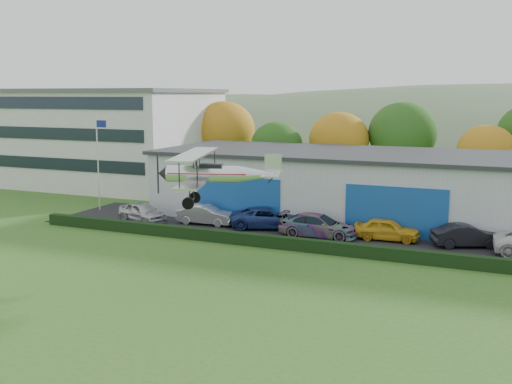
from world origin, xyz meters
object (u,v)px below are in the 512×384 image
at_px(flagpole, 99,155).
at_px(car_0, 143,212).
at_px(car_3, 318,225).
at_px(car_5, 467,236).
at_px(car_1, 206,215).
at_px(car_2, 268,218).
at_px(office_block, 113,137).
at_px(hangar, 410,188).
at_px(biplane, 213,172).
at_px(car_4, 387,229).

distance_m(flagpole, car_0, 7.67).
bearing_deg(car_0, car_3, -66.87).
bearing_deg(car_5, car_1, 68.31).
bearing_deg(car_2, office_block, 39.92).
bearing_deg(hangar, biplane, -114.24).
xyz_separation_m(car_2, car_4, (8.79, -0.23, -0.02)).
bearing_deg(car_4, car_2, 86.63).
relative_size(car_2, car_3, 1.01).
bearing_deg(car_0, car_4, -64.83).
height_order(office_block, car_4, office_block).
xyz_separation_m(office_block, biplane, (25.01, -24.77, 0.39)).
height_order(car_0, car_2, car_2).
bearing_deg(car_0, car_5, -65.33).
bearing_deg(office_block, hangar, -12.01).
xyz_separation_m(car_0, car_3, (13.95, 0.74, 0.03)).
height_order(office_block, flagpole, office_block).
relative_size(hangar, car_0, 9.04).
bearing_deg(car_3, car_0, 90.83).
bearing_deg(car_2, car_1, 77.25).
relative_size(car_0, car_5, 1.01).
bearing_deg(car_1, office_block, 49.73).
distance_m(hangar, car_3, 9.47).
xyz_separation_m(car_1, car_3, (9.06, -0.51, 0.06)).
distance_m(car_3, car_4, 4.67).
distance_m(car_0, car_5, 23.71).
relative_size(car_3, car_4, 1.26).
bearing_deg(car_4, car_3, 99.32).
height_order(flagpole, car_1, flagpole).
bearing_deg(car_5, car_2, 66.41).
height_order(car_2, biplane, biplane).
xyz_separation_m(office_block, car_3, (28.08, -14.91, -4.37)).
bearing_deg(hangar, car_1, -152.18).
bearing_deg(flagpole, office_block, 121.97).
bearing_deg(car_3, flagpole, 82.32).
xyz_separation_m(car_0, car_2, (9.75, 1.88, 0.00)).
distance_m(car_1, car_4, 13.65).
xyz_separation_m(hangar, car_3, (-4.92, -7.89, -1.81)).
bearing_deg(car_5, office_block, 46.33).
bearing_deg(car_2, biplane, 165.81).
bearing_deg(car_5, biplane, 107.16).
bearing_deg(biplane, office_block, 117.74).
distance_m(hangar, office_block, 33.84).
bearing_deg(office_block, flagpole, -58.03).
bearing_deg(car_4, biplane, 142.74).
xyz_separation_m(flagpole, car_0, (6.01, -2.65, -3.97)).
distance_m(car_0, car_1, 5.05).
xyz_separation_m(car_2, car_5, (13.89, 0.01, -0.03)).
distance_m(flagpole, biplane, 20.61).
distance_m(hangar, biplane, 19.68).
bearing_deg(car_5, car_3, 73.13).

